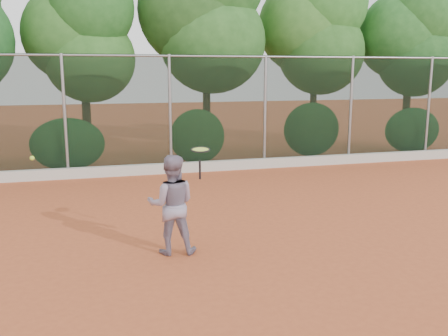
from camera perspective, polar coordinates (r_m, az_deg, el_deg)
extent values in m
plane|color=#B04F29|center=(8.69, 1.79, -9.35)|extent=(80.00, 80.00, 0.00)
cube|color=#B8B4AA|center=(15.07, -5.93, 0.00)|extent=(24.00, 0.20, 0.30)
imported|color=gray|center=(8.37, -6.00, -4.18)|extent=(0.92, 0.78, 1.68)
cube|color=black|center=(15.02, -6.17, 6.12)|extent=(24.00, 0.01, 3.50)
cylinder|color=gray|center=(14.97, -6.31, 12.62)|extent=(24.00, 0.06, 0.06)
cylinder|color=gray|center=(14.84, -17.73, 5.60)|extent=(0.09, 0.09, 3.50)
cylinder|color=gray|center=(15.02, -6.17, 6.12)|extent=(0.09, 0.09, 3.50)
cylinder|color=gray|center=(15.79, 4.70, 6.39)|extent=(0.09, 0.09, 3.50)
cylinder|color=gray|center=(17.06, 14.26, 6.43)|extent=(0.09, 0.09, 3.50)
cylinder|color=gray|center=(18.72, 22.32, 6.33)|extent=(0.09, 0.09, 3.50)
cylinder|color=#3F2818|center=(17.17, -15.36, 4.56)|extent=(0.28, 0.28, 2.40)
ellipsoid|color=#295A1F|center=(16.98, -15.06, 11.96)|extent=(2.90, 2.40, 2.80)
ellipsoid|color=#28591E|center=(17.31, -16.91, 14.49)|extent=(3.20, 2.70, 3.10)
ellipsoid|color=#1E521C|center=(16.89, -14.98, 17.42)|extent=(2.70, 2.30, 2.90)
cylinder|color=#432819|center=(17.32, -1.99, 6.00)|extent=(0.26, 0.26, 3.00)
ellipsoid|color=#3A752C|center=(17.23, -1.30, 14.30)|extent=(3.60, 3.00, 3.50)
ellipsoid|color=#306325|center=(17.49, -3.24, 17.53)|extent=(3.90, 3.20, 3.80)
cylinder|color=#422D19|center=(18.89, 10.11, 5.81)|extent=(0.24, 0.24, 2.70)
ellipsoid|color=#24521C|center=(18.83, 11.05, 12.92)|extent=(3.20, 2.70, 3.10)
ellipsoid|color=#2C5E20|center=(18.94, 9.33, 15.69)|extent=(3.50, 2.90, 3.40)
ellipsoid|color=#266322|center=(18.92, 11.68, 18.06)|extent=(3.00, 2.50, 3.10)
cylinder|color=#3E2918|center=(20.44, 20.03, 5.42)|extent=(0.28, 0.28, 2.50)
ellipsoid|color=#2B6526|center=(20.40, 21.09, 11.68)|extent=(3.00, 2.50, 2.90)
ellipsoid|color=#33752C|center=(20.39, 19.57, 14.03)|extent=(3.30, 2.80, 3.20)
ellipsoid|color=#32742C|center=(20.48, 21.82, 16.12)|extent=(2.80, 2.40, 3.00)
ellipsoid|color=#2C722B|center=(15.73, -17.44, 2.60)|extent=(2.20, 1.16, 1.60)
ellipsoid|color=#326E2A|center=(16.08, -3.06, 3.63)|extent=(1.80, 1.04, 1.76)
ellipsoid|color=#295F24|center=(17.37, 9.97, 4.36)|extent=(2.00, 1.10, 1.84)
ellipsoid|color=#2B712C|center=(19.44, 20.70, 4.07)|extent=(2.16, 1.12, 1.64)
cylinder|color=black|center=(8.36, -2.77, -0.19)|extent=(0.05, 0.08, 0.33)
torus|color=black|center=(8.25, -2.70, 2.12)|extent=(0.40, 0.40, 0.07)
cylinder|color=#C6E443|center=(8.25, -2.70, 2.12)|extent=(0.34, 0.34, 0.04)
sphere|color=#B9DA31|center=(7.73, -21.08, 1.06)|extent=(0.07, 0.07, 0.07)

